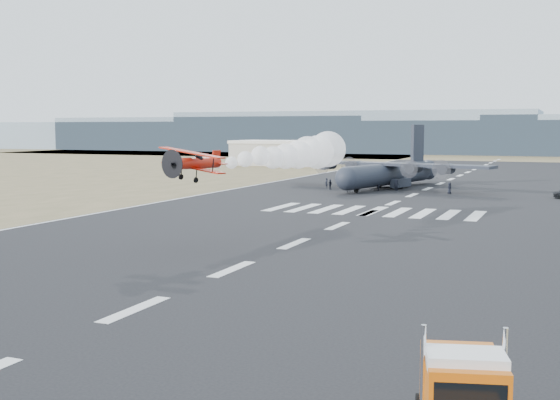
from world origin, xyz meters
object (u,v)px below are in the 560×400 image
Objects in this scene: hangar_left at (280,153)px; crew_g at (396,185)px; aerobatic_biplane at (194,162)px; crew_e at (449,188)px; crew_h at (359,184)px; crew_b at (378,186)px; crew_f at (349,187)px; crew_a at (327,183)px; crew_c at (396,185)px; crew_d at (330,184)px; transport_aircraft at (390,172)px.

hangar_left is 12.94× the size of crew_g.
aerobatic_biplane is (45.46, -126.74, 3.75)m from hangar_left.
crew_h is at bearing 105.41° from crew_e.
hangar_left is at bearing 120.08° from crew_g.
crew_b is 5.49m from crew_f.
crew_a is at bearing -143.36° from crew_b.
crew_g is at bearing 93.94° from aerobatic_biplane.
crew_c is 1.10× the size of crew_d.
crew_d reaches higher than crew_f.
aerobatic_biplane is 3.75× the size of crew_e.
crew_g is (-0.02, -0.13, 0.03)m from crew_c.
crew_c reaches higher than crew_f.
aerobatic_biplane is 60.24m from crew_h.
transport_aircraft reaches higher than aerobatic_biplane.
aerobatic_biplane is at bearing -75.97° from transport_aircraft.
crew_d is at bearing -128.02° from crew_b.
crew_f is at bearing -80.25° from crew_b.
hangar_left is 13.33× the size of crew_c.
crew_f is (-6.29, -5.27, -0.10)m from crew_c.
crew_c is 0.97× the size of crew_g.
crew_e is (19.21, 0.01, 0.03)m from crew_d.
aerobatic_biplane is at bearing -157.18° from crew_d.
hangar_left is at bearing 43.86° from crew_d.
crew_h reaches higher than crew_e.
crew_d is at bearing 104.27° from aerobatic_biplane.
crew_b is at bearing 109.19° from crew_e.
crew_a is 9.67m from crew_b.
hangar_left reaches higher than crew_g.
hangar_left is 14.97× the size of crew_f.
aerobatic_biplane is at bearing -170.37° from crew_e.
transport_aircraft reaches higher than crew_c.
hangar_left is 82.58m from crew_g.
crew_d is 5.88m from crew_f.
transport_aircraft is at bearing 108.20° from crew_g.
crew_c is at bearing -67.72° from crew_d.
crew_f is 5.24m from crew_h.
crew_e is (11.28, -0.26, 0.08)m from crew_b.
aerobatic_biplane reaches higher than crew_g.
crew_f is at bearing -123.46° from crew_c.
crew_g is (6.28, 5.13, 0.13)m from crew_f.
crew_d is 0.88× the size of crew_g.
crew_a is at bearing 168.31° from crew_g.
crew_b is at bearing -141.92° from crew_c.
crew_f is (-3.57, 54.57, -6.34)m from aerobatic_biplane.
crew_g is (12.14, -1.29, 0.13)m from crew_a.
hangar_left is at bearing 60.26° from crew_e.
crew_b is (-0.39, -6.24, -1.95)m from transport_aircraft.
crew_c is at bearing 28.80° from crew_a.
transport_aircraft reaches higher than crew_b.
transport_aircraft reaches higher than crew_d.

